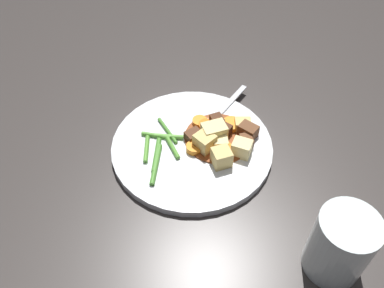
# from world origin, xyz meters

# --- Properties ---
(ground_plane) EXTENTS (3.00, 3.00, 0.00)m
(ground_plane) POSITION_xyz_m (0.00, 0.00, 0.00)
(ground_plane) COLOR #383330
(dinner_plate) EXTENTS (0.27, 0.27, 0.01)m
(dinner_plate) POSITION_xyz_m (0.00, 0.00, 0.01)
(dinner_plate) COLOR white
(dinner_plate) RESTS_ON ground_plane
(stew_sauce) EXTENTS (0.12, 0.12, 0.00)m
(stew_sauce) POSITION_xyz_m (0.05, -0.00, 0.01)
(stew_sauce) COLOR brown
(stew_sauce) RESTS_ON dinner_plate
(carrot_slice_0) EXTENTS (0.03, 0.03, 0.01)m
(carrot_slice_0) POSITION_xyz_m (0.03, 0.04, 0.02)
(carrot_slice_0) COLOR orange
(carrot_slice_0) RESTS_ON dinner_plate
(carrot_slice_1) EXTENTS (0.05, 0.05, 0.01)m
(carrot_slice_1) POSITION_xyz_m (0.04, -0.03, 0.02)
(carrot_slice_1) COLOR orange
(carrot_slice_1) RESTS_ON dinner_plate
(carrot_slice_2) EXTENTS (0.05, 0.05, 0.01)m
(carrot_slice_2) POSITION_xyz_m (0.08, 0.02, 0.02)
(carrot_slice_2) COLOR orange
(carrot_slice_2) RESTS_ON dinner_plate
(carrot_slice_3) EXTENTS (0.03, 0.03, 0.01)m
(carrot_slice_3) POSITION_xyz_m (0.03, 0.03, 0.02)
(carrot_slice_3) COLOR orange
(carrot_slice_3) RESTS_ON dinner_plate
(carrot_slice_4) EXTENTS (0.04, 0.04, 0.01)m
(carrot_slice_4) POSITION_xyz_m (-0.00, -0.01, 0.02)
(carrot_slice_4) COLOR orange
(carrot_slice_4) RESTS_ON dinner_plate
(potato_chunk_0) EXTENTS (0.03, 0.04, 0.02)m
(potato_chunk_0) POSITION_xyz_m (0.04, -0.02, 0.02)
(potato_chunk_0) COLOR #EAD68C
(potato_chunk_0) RESTS_ON dinner_plate
(potato_chunk_1) EXTENTS (0.04, 0.04, 0.03)m
(potato_chunk_1) POSITION_xyz_m (0.07, -0.04, 0.03)
(potato_chunk_1) COLOR #EAD68C
(potato_chunk_1) RESTS_ON dinner_plate
(potato_chunk_2) EXTENTS (0.03, 0.03, 0.03)m
(potato_chunk_2) POSITION_xyz_m (0.03, -0.05, 0.03)
(potato_chunk_2) COLOR #DBBC6B
(potato_chunk_2) RESTS_ON dinner_plate
(potato_chunk_3) EXTENTS (0.03, 0.03, 0.02)m
(potato_chunk_3) POSITION_xyz_m (0.09, 0.01, 0.02)
(potato_chunk_3) COLOR #DBBC6B
(potato_chunk_3) RESTS_ON dinner_plate
(potato_chunk_4) EXTENTS (0.04, 0.04, 0.03)m
(potato_chunk_4) POSITION_xyz_m (0.02, -0.02, 0.03)
(potato_chunk_4) COLOR #DBBC6B
(potato_chunk_4) RESTS_ON dinner_plate
(potato_chunk_5) EXTENTS (0.04, 0.03, 0.03)m
(potato_chunk_5) POSITION_xyz_m (0.04, 0.00, 0.03)
(potato_chunk_5) COLOR #EAD68C
(potato_chunk_5) RESTS_ON dinner_plate
(meat_chunk_0) EXTENTS (0.04, 0.04, 0.02)m
(meat_chunk_0) POSITION_xyz_m (0.10, -0.01, 0.02)
(meat_chunk_0) COLOR brown
(meat_chunk_0) RESTS_ON dinner_plate
(meat_chunk_1) EXTENTS (0.03, 0.03, 0.02)m
(meat_chunk_1) POSITION_xyz_m (0.01, 0.01, 0.02)
(meat_chunk_1) COLOR #56331E
(meat_chunk_1) RESTS_ON dinner_plate
(meat_chunk_2) EXTENTS (0.04, 0.04, 0.02)m
(meat_chunk_2) POSITION_xyz_m (0.05, 0.01, 0.02)
(meat_chunk_2) COLOR #4C2B19
(meat_chunk_2) RESTS_ON dinner_plate
(meat_chunk_3) EXTENTS (0.02, 0.02, 0.02)m
(meat_chunk_3) POSITION_xyz_m (0.09, -0.03, 0.02)
(meat_chunk_3) COLOR brown
(meat_chunk_3) RESTS_ON dinner_plate
(meat_chunk_4) EXTENTS (0.02, 0.03, 0.02)m
(meat_chunk_4) POSITION_xyz_m (0.05, 0.03, 0.02)
(meat_chunk_4) COLOR #4C2B19
(meat_chunk_4) RESTS_ON dinner_plate
(green_bean_0) EXTENTS (0.01, 0.05, 0.01)m
(green_bean_0) POSITION_xyz_m (-0.03, 0.00, 0.02)
(green_bean_0) COLOR #599E38
(green_bean_0) RESTS_ON dinner_plate
(green_bean_1) EXTENTS (0.04, 0.08, 0.01)m
(green_bean_1) POSITION_xyz_m (-0.07, -0.03, 0.02)
(green_bean_1) COLOR #4C8E33
(green_bean_1) RESTS_ON dinner_plate
(green_bean_2) EXTENTS (0.05, 0.03, 0.01)m
(green_bean_2) POSITION_xyz_m (-0.03, 0.02, 0.02)
(green_bean_2) COLOR #66AD42
(green_bean_2) RESTS_ON dinner_plate
(green_bean_3) EXTENTS (0.02, 0.07, 0.01)m
(green_bean_3) POSITION_xyz_m (-0.03, 0.04, 0.02)
(green_bean_3) COLOR #4C8E33
(green_bean_3) RESTS_ON dinner_plate
(green_bean_4) EXTENTS (0.05, 0.03, 0.01)m
(green_bean_4) POSITION_xyz_m (-0.06, 0.03, 0.02)
(green_bean_4) COLOR #599E38
(green_bean_4) RESTS_ON dinner_plate
(green_bean_5) EXTENTS (0.03, 0.07, 0.01)m
(green_bean_5) POSITION_xyz_m (-0.06, -0.01, 0.02)
(green_bean_5) COLOR #4C8E33
(green_bean_5) RESTS_ON dinner_plate
(green_bean_6) EXTENTS (0.02, 0.06, 0.01)m
(green_bean_6) POSITION_xyz_m (-0.08, 0.01, 0.02)
(green_bean_6) COLOR #599E38
(green_bean_6) RESTS_ON dinner_plate
(fork) EXTENTS (0.15, 0.12, 0.00)m
(fork) POSITION_xyz_m (0.07, 0.06, 0.01)
(fork) COLOR silver
(fork) RESTS_ON dinner_plate
(water_glass) EXTENTS (0.08, 0.08, 0.10)m
(water_glass) POSITION_xyz_m (0.12, -0.25, 0.05)
(water_glass) COLOR silver
(water_glass) RESTS_ON ground_plane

